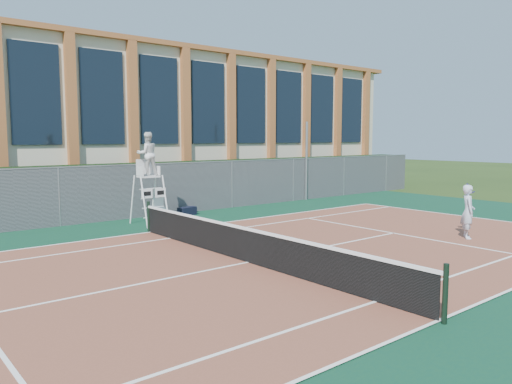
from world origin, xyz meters
TOP-DOWN VIEW (x-y plane):
  - ground at (0.00, 0.00)m, footprint 120.00×120.00m
  - apron at (0.00, 1.00)m, footprint 36.00×20.00m
  - tennis_court at (0.00, 0.00)m, footprint 23.77×10.97m
  - tennis_net at (0.00, 0.00)m, footprint 0.10×11.30m
  - fence at (0.00, 8.80)m, footprint 40.00×0.06m
  - hedge at (0.00, 10.00)m, footprint 40.00×1.40m
  - building at (0.00, 17.95)m, footprint 45.00×10.60m
  - steel_pole at (10.86, 8.70)m, footprint 0.12×0.12m
  - umpire_chair at (0.75, 7.05)m, footprint 0.99×1.53m
  - plastic_chair at (1.69, 7.96)m, footprint 0.50×0.50m
  - sports_bag_near at (3.06, 8.05)m, footprint 0.89×0.51m
  - sports_bag_far at (3.53, 8.60)m, footprint 0.67×0.39m
  - tennis_player at (7.53, -2.04)m, footprint 1.04×0.82m

SIDE VIEW (x-z plane):
  - ground at x=0.00m, z-range 0.00..0.00m
  - apron at x=0.00m, z-range 0.00..0.01m
  - tennis_court at x=0.00m, z-range 0.01..0.03m
  - sports_bag_far at x=3.53m, z-range 0.01..0.26m
  - sports_bag_near at x=3.06m, z-range 0.01..0.37m
  - tennis_net at x=0.00m, z-range -0.01..1.09m
  - plastic_chair at x=1.69m, z-range 0.09..1.01m
  - tennis_player at x=7.53m, z-range 0.03..1.80m
  - fence at x=0.00m, z-range 0.00..2.20m
  - hedge at x=0.00m, z-range 0.00..2.20m
  - steel_pole at x=10.86m, z-range 0.00..4.16m
  - umpire_chair at x=0.75m, z-range 0.82..4.38m
  - building at x=0.00m, z-range 0.03..8.26m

